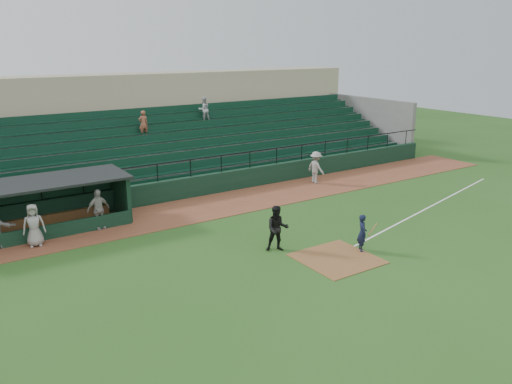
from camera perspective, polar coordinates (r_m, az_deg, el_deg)
ground at (r=21.99m, az=7.26°, el=-6.54°), size 90.00×90.00×0.00m
warning_track at (r=28.13m, az=-3.38°, el=-1.29°), size 40.00×4.00×0.03m
home_plate_dirt at (r=21.30m, az=9.02°, el=-7.35°), size 3.00×3.00×0.03m
foul_line at (r=28.28m, az=18.07°, el=-2.01°), size 17.49×4.44×0.01m
stadium_structure at (r=34.97m, az=-10.48°, el=5.79°), size 38.00×13.08×6.40m
dugout at (r=26.06m, az=-24.11°, el=-1.11°), size 8.90×3.20×2.42m
batter_at_plate at (r=21.98m, az=11.78°, el=-4.49°), size 1.11×0.72×1.62m
umpire at (r=21.52m, az=2.40°, el=-4.10°), size 1.20×1.12×1.98m
runner at (r=32.18m, az=6.71°, el=2.75°), size 0.82×1.34×2.00m
dugout_player_a at (r=25.04m, az=-17.21°, el=-1.87°), size 1.21×0.72×1.94m
dugout_player_b at (r=23.94m, az=-23.57°, el=-3.42°), size 1.01×0.75×1.88m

